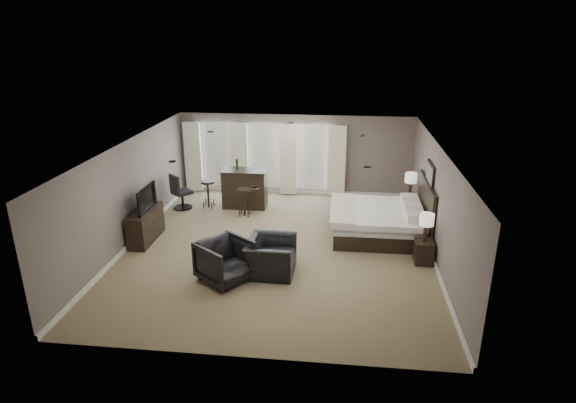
# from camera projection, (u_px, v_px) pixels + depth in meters

# --- Properties ---
(room) EXTENTS (7.60, 8.60, 2.64)m
(room) POSITION_uv_depth(u_px,v_px,m) (278.00, 199.00, 11.58)
(room) COLOR #796A4D
(room) RESTS_ON ground
(window_bay) EXTENTS (5.25, 0.20, 2.30)m
(window_bay) POSITION_uv_depth(u_px,v_px,m) (264.00, 158.00, 15.56)
(window_bay) COLOR silver
(window_bay) RESTS_ON room
(bed) EXTENTS (2.40, 2.29, 1.53)m
(bed) POSITION_uv_depth(u_px,v_px,m) (382.00, 208.00, 12.49)
(bed) COLOR silver
(bed) RESTS_ON ground
(nightstand_near) EXTENTS (0.41, 0.50, 0.54)m
(nightstand_near) POSITION_uv_depth(u_px,v_px,m) (423.00, 252.00, 11.21)
(nightstand_near) COLOR black
(nightstand_near) RESTS_ON ground
(nightstand_far) EXTENTS (0.47, 0.57, 0.62)m
(nightstand_far) POSITION_uv_depth(u_px,v_px,m) (408.00, 206.00, 13.90)
(nightstand_far) COLOR black
(nightstand_far) RESTS_ON ground
(lamp_near) EXTENTS (0.33, 0.33, 0.68)m
(lamp_near) POSITION_uv_depth(u_px,v_px,m) (426.00, 228.00, 11.00)
(lamp_near) COLOR beige
(lamp_near) RESTS_ON nightstand_near
(lamp_far) EXTENTS (0.34, 0.34, 0.70)m
(lamp_far) POSITION_uv_depth(u_px,v_px,m) (410.00, 185.00, 13.68)
(lamp_far) COLOR beige
(lamp_far) RESTS_ON nightstand_far
(wall_art) EXTENTS (0.04, 0.96, 0.56)m
(wall_art) POSITION_uv_depth(u_px,v_px,m) (430.00, 174.00, 12.03)
(wall_art) COLOR slate
(wall_art) RESTS_ON room
(dresser) EXTENTS (0.46, 1.44, 0.83)m
(dresser) POSITION_uv_depth(u_px,v_px,m) (146.00, 225.00, 12.34)
(dresser) COLOR black
(dresser) RESTS_ON ground
(tv) EXTENTS (0.63, 1.10, 0.14)m
(tv) POSITION_uv_depth(u_px,v_px,m) (144.00, 207.00, 12.17)
(tv) COLOR black
(tv) RESTS_ON dresser
(armchair_near) EXTENTS (0.80, 1.20, 1.04)m
(armchair_near) POSITION_uv_depth(u_px,v_px,m) (271.00, 251.00, 10.71)
(armchair_near) COLOR black
(armchair_near) RESTS_ON ground
(armchair_far) EXTENTS (1.34, 1.35, 1.02)m
(armchair_far) POSITION_uv_depth(u_px,v_px,m) (225.00, 259.00, 10.34)
(armchair_far) COLOR black
(armchair_far) RESTS_ON ground
(bar_counter) EXTENTS (1.36, 0.71, 1.18)m
(bar_counter) POSITION_uv_depth(u_px,v_px,m) (245.00, 188.00, 14.58)
(bar_counter) COLOR black
(bar_counter) RESTS_ON ground
(bar_stool_left) EXTENTS (0.48, 0.48, 0.84)m
(bar_stool_left) POSITION_uv_depth(u_px,v_px,m) (208.00, 194.00, 14.58)
(bar_stool_left) COLOR black
(bar_stool_left) RESTS_ON ground
(bar_stool_right) EXTENTS (0.45, 0.45, 0.84)m
(bar_stool_right) POSITION_uv_depth(u_px,v_px,m) (244.00, 202.00, 13.94)
(bar_stool_right) COLOR black
(bar_stool_right) RESTS_ON ground
(desk_chair) EXTENTS (0.78, 0.78, 1.09)m
(desk_chair) POSITION_uv_depth(u_px,v_px,m) (182.00, 191.00, 14.46)
(desk_chair) COLOR black
(desk_chair) RESTS_ON ground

